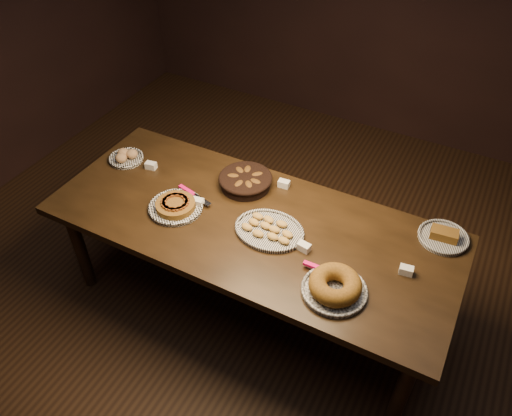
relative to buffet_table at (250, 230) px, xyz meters
The scene contains 9 objects.
ground 0.68m from the buffet_table, ahead, with size 5.00×5.00×0.00m, color black.
buffet_table is the anchor object (origin of this frame).
apple_tart_plate 0.47m from the buffet_table, 166.11° to the right, with size 0.34×0.34×0.06m.
madeleine_platter 0.16m from the buffet_table, 10.99° to the right, with size 0.40×0.33×0.05m.
bundt_cake_plate 0.68m from the buffet_table, 22.58° to the right, with size 0.38×0.34×0.10m.
croissant_basket 0.35m from the buffet_table, 123.66° to the left, with size 0.36×0.36×0.08m.
bread_roll_plate 1.03m from the buffet_table, behind, with size 0.23×0.23×0.07m.
loaf_plate 1.09m from the buffet_table, 20.43° to the left, with size 0.28×0.28×0.06m.
tent_cards 0.14m from the buffet_table, 73.96° to the left, with size 1.80×0.50×0.04m.
Camera 1 is at (1.02, -1.85, 2.74)m, focal length 35.00 mm.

